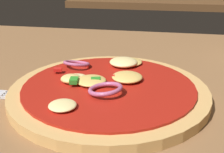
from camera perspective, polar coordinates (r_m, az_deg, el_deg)
dining_table at (r=0.42m, az=-4.01°, el=-5.50°), size 1.18×0.81×0.03m
pizza at (r=0.41m, az=-0.60°, el=-2.30°), size 0.28×0.28×0.03m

